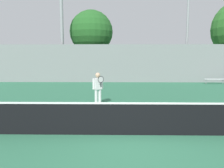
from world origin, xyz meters
TOP-DOWN VIEW (x-y plane):
  - ground_plane at (0.00, 0.00)m, footprint 100.00×100.00m
  - tennis_net at (0.00, 0.00)m, footprint 11.61×0.09m
  - tennis_player at (-1.31, 4.07)m, footprint 0.54×0.51m
  - bench_courtside_near at (8.26, 12.99)m, footprint 1.84×0.40m
  - light_pole_near_left at (6.35, 15.06)m, footprint 0.90×0.60m
  - light_pole_far_right at (-5.64, 15.04)m, footprint 0.90×0.60m
  - back_fence at (0.00, 14.11)m, footprint 33.12×0.06m
  - tree_dark_dense at (-3.16, 18.17)m, footprint 4.71×4.71m

SIDE VIEW (x-z plane):
  - ground_plane at x=0.00m, z-range 0.00..0.00m
  - bench_courtside_near at x=8.26m, z-range 0.18..0.62m
  - tennis_net at x=0.00m, z-range 0.01..0.99m
  - tennis_player at x=-1.31m, z-range 0.11..1.69m
  - back_fence at x=0.00m, z-range 0.00..3.52m
  - tree_dark_dense at x=-3.16m, z-range 1.36..8.81m
  - light_pole_far_right at x=-5.64m, z-range 0.54..10.80m
  - light_pole_near_left at x=6.35m, z-range 1.11..10.47m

